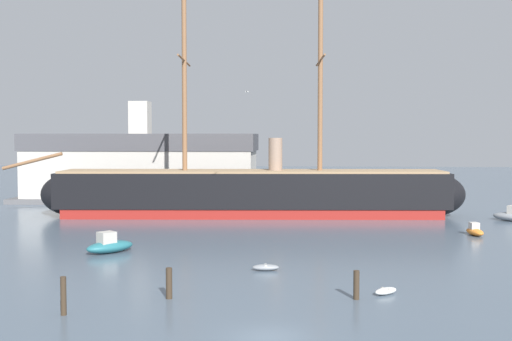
{
  "coord_description": "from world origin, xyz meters",
  "views": [
    {
      "loc": [
        1.91,
        -34.45,
        10.98
      ],
      "look_at": [
        -3.55,
        38.34,
        7.08
      ],
      "focal_mm": 45.09,
      "sensor_mm": 36.0,
      "label": 1
    }
  ],
  "objects_px": {
    "dinghy_near_centre": "(266,267)",
    "seagull_in_flight": "(247,92)",
    "motorboat_alongside_stern": "(475,231)",
    "mooring_piling_right_pair": "(356,285)",
    "dockside_warehouse_left": "(142,167)",
    "tall_ship": "(252,192)",
    "dinghy_foreground_right": "(386,291)",
    "mooring_piling_left_pair": "(169,283)",
    "motorboat_mid_left": "(109,245)",
    "mooring_piling_nearest": "(63,296)",
    "motorboat_far_right": "(512,216)"
  },
  "relations": [
    {
      "from": "dinghy_foreground_right",
      "to": "motorboat_mid_left",
      "type": "height_order",
      "value": "motorboat_mid_left"
    },
    {
      "from": "motorboat_far_right",
      "to": "seagull_in_flight",
      "type": "xyz_separation_m",
      "value": [
        -33.1,
        -15.09,
        15.11
      ]
    },
    {
      "from": "dinghy_foreground_right",
      "to": "dockside_warehouse_left",
      "type": "height_order",
      "value": "dockside_warehouse_left"
    },
    {
      "from": "dinghy_foreground_right",
      "to": "motorboat_alongside_stern",
      "type": "relative_size",
      "value": 0.58
    },
    {
      "from": "dockside_warehouse_left",
      "to": "seagull_in_flight",
      "type": "bearing_deg",
      "value": -60.01
    },
    {
      "from": "tall_ship",
      "to": "seagull_in_flight",
      "type": "xyz_separation_m",
      "value": [
        0.86,
        -17.68,
        12.54
      ]
    },
    {
      "from": "motorboat_mid_left",
      "to": "dockside_warehouse_left",
      "type": "xyz_separation_m",
      "value": [
        -9.06,
        47.6,
        5.0
      ]
    },
    {
      "from": "mooring_piling_left_pair",
      "to": "mooring_piling_right_pair",
      "type": "height_order",
      "value": "mooring_piling_left_pair"
    },
    {
      "from": "mooring_piling_right_pair",
      "to": "dockside_warehouse_left",
      "type": "distance_m",
      "value": 70.62
    },
    {
      "from": "motorboat_far_right",
      "to": "mooring_piling_nearest",
      "type": "bearing_deg",
      "value": -131.49
    },
    {
      "from": "mooring_piling_left_pair",
      "to": "dockside_warehouse_left",
      "type": "distance_m",
      "value": 66.81
    },
    {
      "from": "mooring_piling_right_pair",
      "to": "motorboat_far_right",
      "type": "bearing_deg",
      "value": 60.84
    },
    {
      "from": "dinghy_near_centre",
      "to": "mooring_piling_right_pair",
      "type": "height_order",
      "value": "mooring_piling_right_pair"
    },
    {
      "from": "mooring_piling_nearest",
      "to": "dockside_warehouse_left",
      "type": "relative_size",
      "value": 0.06
    },
    {
      "from": "dinghy_foreground_right",
      "to": "seagull_in_flight",
      "type": "xyz_separation_m",
      "value": [
        -11.91,
        25.17,
        15.58
      ]
    },
    {
      "from": "motorboat_alongside_stern",
      "to": "seagull_in_flight",
      "type": "relative_size",
      "value": 3.23
    },
    {
      "from": "tall_ship",
      "to": "seagull_in_flight",
      "type": "bearing_deg",
      "value": -87.21
    },
    {
      "from": "tall_ship",
      "to": "dinghy_foreground_right",
      "type": "relative_size",
      "value": 31.06
    },
    {
      "from": "mooring_piling_left_pair",
      "to": "tall_ship",
      "type": "bearing_deg",
      "value": 87.47
    },
    {
      "from": "motorboat_alongside_stern",
      "to": "mooring_piling_nearest",
      "type": "relative_size",
      "value": 1.48
    },
    {
      "from": "dinghy_foreground_right",
      "to": "dinghy_near_centre",
      "type": "height_order",
      "value": "dinghy_near_centre"
    },
    {
      "from": "dinghy_near_centre",
      "to": "dockside_warehouse_left",
      "type": "bearing_deg",
      "value": 113.98
    },
    {
      "from": "dinghy_foreground_right",
      "to": "mooring_piling_right_pair",
      "type": "bearing_deg",
      "value": -144.05
    },
    {
      "from": "mooring_piling_nearest",
      "to": "mooring_piling_right_pair",
      "type": "bearing_deg",
      "value": 15.87
    },
    {
      "from": "dinghy_near_centre",
      "to": "seagull_in_flight",
      "type": "height_order",
      "value": "seagull_in_flight"
    },
    {
      "from": "dinghy_near_centre",
      "to": "motorboat_alongside_stern",
      "type": "xyz_separation_m",
      "value": [
        22.03,
        20.44,
        0.23
      ]
    },
    {
      "from": "dinghy_foreground_right",
      "to": "mooring_piling_left_pair",
      "type": "height_order",
      "value": "mooring_piling_left_pair"
    },
    {
      "from": "motorboat_alongside_stern",
      "to": "motorboat_far_right",
      "type": "bearing_deg",
      "value": 57.61
    },
    {
      "from": "dinghy_near_centre",
      "to": "motorboat_mid_left",
      "type": "height_order",
      "value": "motorboat_mid_left"
    },
    {
      "from": "mooring_piling_nearest",
      "to": "mooring_piling_right_pair",
      "type": "distance_m",
      "value": 18.96
    },
    {
      "from": "motorboat_mid_left",
      "to": "seagull_in_flight",
      "type": "xyz_separation_m",
      "value": [
        12.06,
        11.0,
        15.11
      ]
    },
    {
      "from": "dinghy_foreground_right",
      "to": "dinghy_near_centre",
      "type": "distance_m",
      "value": 11.42
    },
    {
      "from": "tall_ship",
      "to": "seagull_in_flight",
      "type": "height_order",
      "value": "tall_ship"
    },
    {
      "from": "mooring_piling_right_pair",
      "to": "dockside_warehouse_left",
      "type": "relative_size",
      "value": 0.05
    },
    {
      "from": "dinghy_near_centre",
      "to": "dockside_warehouse_left",
      "type": "distance_m",
      "value": 59.89
    },
    {
      "from": "dinghy_foreground_right",
      "to": "dockside_warehouse_left",
      "type": "bearing_deg",
      "value": 118.14
    },
    {
      "from": "motorboat_mid_left",
      "to": "mooring_piling_right_pair",
      "type": "relative_size",
      "value": 2.5
    },
    {
      "from": "tall_ship",
      "to": "dinghy_foreground_right",
      "type": "height_order",
      "value": "tall_ship"
    },
    {
      "from": "motorboat_alongside_stern",
      "to": "dockside_warehouse_left",
      "type": "height_order",
      "value": "dockside_warehouse_left"
    },
    {
      "from": "mooring_piling_nearest",
      "to": "seagull_in_flight",
      "type": "xyz_separation_m",
      "value": [
        8.48,
        31.91,
        14.62
      ]
    },
    {
      "from": "dinghy_foreground_right",
      "to": "tall_ship",
      "type": "bearing_deg",
      "value": 106.6
    },
    {
      "from": "seagull_in_flight",
      "to": "dinghy_near_centre",
      "type": "bearing_deg",
      "value": -80.13
    },
    {
      "from": "mooring_piling_right_pair",
      "to": "dockside_warehouse_left",
      "type": "bearing_deg",
      "value": 116.0
    },
    {
      "from": "motorboat_alongside_stern",
      "to": "motorboat_far_right",
      "type": "height_order",
      "value": "motorboat_far_right"
    },
    {
      "from": "dockside_warehouse_left",
      "to": "seagull_in_flight",
      "type": "height_order",
      "value": "dockside_warehouse_left"
    },
    {
      "from": "motorboat_alongside_stern",
      "to": "mooring_piling_right_pair",
      "type": "relative_size",
      "value": 1.79
    },
    {
      "from": "dockside_warehouse_left",
      "to": "seagull_in_flight",
      "type": "distance_m",
      "value": 43.45
    },
    {
      "from": "seagull_in_flight",
      "to": "mooring_piling_right_pair",
      "type": "bearing_deg",
      "value": -69.94
    },
    {
      "from": "motorboat_far_right",
      "to": "seagull_in_flight",
      "type": "relative_size",
      "value": 4.59
    },
    {
      "from": "mooring_piling_nearest",
      "to": "dockside_warehouse_left",
      "type": "height_order",
      "value": "dockside_warehouse_left"
    }
  ]
}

